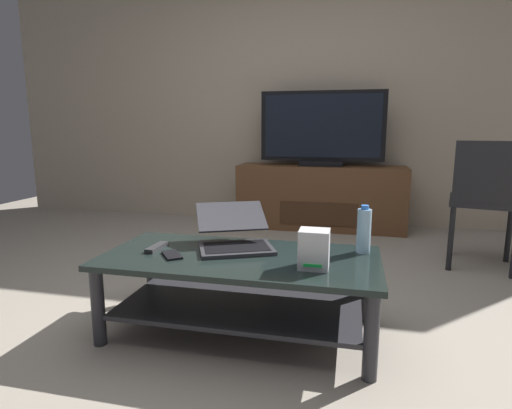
{
  "coord_description": "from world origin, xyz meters",
  "views": [
    {
      "loc": [
        0.56,
        -1.94,
        0.97
      ],
      "look_at": [
        0.03,
        0.35,
        0.54
      ],
      "focal_mm": 29.1,
      "sensor_mm": 36.0,
      "label": 1
    }
  ],
  "objects_px": {
    "laptop": "(234,235)",
    "cell_phone": "(172,255)",
    "coffee_table": "(240,279)",
    "television": "(322,130)",
    "water_bottle_near": "(364,230)",
    "media_cabinet": "(320,197)",
    "soundbar_remote": "(323,253)",
    "dining_chair": "(486,196)",
    "tv_remote": "(157,247)",
    "router_box": "(314,249)"
  },
  "relations": [
    {
      "from": "laptop",
      "to": "cell_phone",
      "type": "distance_m",
      "value": 0.33
    },
    {
      "from": "coffee_table",
      "to": "television",
      "type": "xyz_separation_m",
      "value": [
        0.2,
        2.19,
        0.68
      ]
    },
    {
      "from": "television",
      "to": "water_bottle_near",
      "type": "xyz_separation_m",
      "value": [
        0.36,
        -2.01,
        -0.46
      ]
    },
    {
      "from": "media_cabinet",
      "to": "laptop",
      "type": "height_order",
      "value": "media_cabinet"
    },
    {
      "from": "media_cabinet",
      "to": "television",
      "type": "bearing_deg",
      "value": -90.0
    },
    {
      "from": "laptop",
      "to": "soundbar_remote",
      "type": "relative_size",
      "value": 3.3
    },
    {
      "from": "coffee_table",
      "to": "dining_chair",
      "type": "height_order",
      "value": "dining_chair"
    },
    {
      "from": "dining_chair",
      "to": "water_bottle_near",
      "type": "relative_size",
      "value": 3.87
    },
    {
      "from": "coffee_table",
      "to": "tv_remote",
      "type": "relative_size",
      "value": 8.02
    },
    {
      "from": "television",
      "to": "tv_remote",
      "type": "relative_size",
      "value": 7.25
    },
    {
      "from": "water_bottle_near",
      "to": "tv_remote",
      "type": "bearing_deg",
      "value": -169.85
    },
    {
      "from": "media_cabinet",
      "to": "water_bottle_near",
      "type": "bearing_deg",
      "value": -80.0
    },
    {
      "from": "cell_phone",
      "to": "soundbar_remote",
      "type": "bearing_deg",
      "value": -22.55
    },
    {
      "from": "cell_phone",
      "to": "soundbar_remote",
      "type": "distance_m",
      "value": 0.7
    },
    {
      "from": "dining_chair",
      "to": "television",
      "type": "bearing_deg",
      "value": 141.54
    },
    {
      "from": "laptop",
      "to": "water_bottle_near",
      "type": "relative_size",
      "value": 2.29
    },
    {
      "from": "coffee_table",
      "to": "laptop",
      "type": "relative_size",
      "value": 2.43
    },
    {
      "from": "media_cabinet",
      "to": "cell_phone",
      "type": "height_order",
      "value": "media_cabinet"
    },
    {
      "from": "coffee_table",
      "to": "tv_remote",
      "type": "xyz_separation_m",
      "value": [
        -0.42,
        0.0,
        0.13
      ]
    },
    {
      "from": "dining_chair",
      "to": "water_bottle_near",
      "type": "height_order",
      "value": "dining_chair"
    },
    {
      "from": "television",
      "to": "water_bottle_near",
      "type": "height_order",
      "value": "television"
    },
    {
      "from": "water_bottle_near",
      "to": "tv_remote",
      "type": "xyz_separation_m",
      "value": [
        -0.99,
        -0.18,
        -0.1
      ]
    },
    {
      "from": "coffee_table",
      "to": "cell_phone",
      "type": "height_order",
      "value": "cell_phone"
    },
    {
      "from": "laptop",
      "to": "television",
      "type": "bearing_deg",
      "value": 82.51
    },
    {
      "from": "dining_chair",
      "to": "router_box",
      "type": "height_order",
      "value": "dining_chair"
    },
    {
      "from": "laptop",
      "to": "dining_chair",
      "type": "bearing_deg",
      "value": 37.55
    },
    {
      "from": "dining_chair",
      "to": "tv_remote",
      "type": "bearing_deg",
      "value": -145.29
    },
    {
      "from": "television",
      "to": "dining_chair",
      "type": "xyz_separation_m",
      "value": [
        1.18,
        -0.94,
        -0.44
      ]
    },
    {
      "from": "router_box",
      "to": "laptop",
      "type": "bearing_deg",
      "value": 150.34
    },
    {
      "from": "water_bottle_near",
      "to": "tv_remote",
      "type": "distance_m",
      "value": 1.01
    },
    {
      "from": "dining_chair",
      "to": "soundbar_remote",
      "type": "relative_size",
      "value": 5.57
    },
    {
      "from": "coffee_table",
      "to": "tv_remote",
      "type": "distance_m",
      "value": 0.44
    },
    {
      "from": "laptop",
      "to": "router_box",
      "type": "relative_size",
      "value": 3.16
    },
    {
      "from": "laptop",
      "to": "tv_remote",
      "type": "distance_m",
      "value": 0.38
    },
    {
      "from": "media_cabinet",
      "to": "water_bottle_near",
      "type": "distance_m",
      "value": 2.08
    },
    {
      "from": "television",
      "to": "cell_phone",
      "type": "xyz_separation_m",
      "value": [
        -0.51,
        -2.28,
        -0.56
      ]
    },
    {
      "from": "television",
      "to": "laptop",
      "type": "distance_m",
      "value": 2.13
    },
    {
      "from": "cell_phone",
      "to": "soundbar_remote",
      "type": "relative_size",
      "value": 0.88
    },
    {
      "from": "television",
      "to": "dining_chair",
      "type": "distance_m",
      "value": 1.57
    },
    {
      "from": "soundbar_remote",
      "to": "cell_phone",
      "type": "bearing_deg",
      "value": -164.81
    },
    {
      "from": "dining_chair",
      "to": "tv_remote",
      "type": "xyz_separation_m",
      "value": [
        -1.81,
        -1.25,
        -0.12
      ]
    },
    {
      "from": "dining_chair",
      "to": "laptop",
      "type": "distance_m",
      "value": 1.83
    },
    {
      "from": "television",
      "to": "tv_remote",
      "type": "xyz_separation_m",
      "value": [
        -0.63,
        -2.19,
        -0.55
      ]
    },
    {
      "from": "coffee_table",
      "to": "water_bottle_near",
      "type": "bearing_deg",
      "value": 17.76
    },
    {
      "from": "router_box",
      "to": "coffee_table",
      "type": "bearing_deg",
      "value": 164.18
    },
    {
      "from": "coffee_table",
      "to": "dining_chair",
      "type": "distance_m",
      "value": 1.88
    },
    {
      "from": "router_box",
      "to": "soundbar_remote",
      "type": "xyz_separation_m",
      "value": [
        0.02,
        0.2,
        -0.07
      ]
    },
    {
      "from": "dining_chair",
      "to": "laptop",
      "type": "relative_size",
      "value": 1.69
    },
    {
      "from": "dining_chair",
      "to": "router_box",
      "type": "relative_size",
      "value": 5.33
    },
    {
      "from": "water_bottle_near",
      "to": "soundbar_remote",
      "type": "distance_m",
      "value": 0.22
    }
  ]
}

